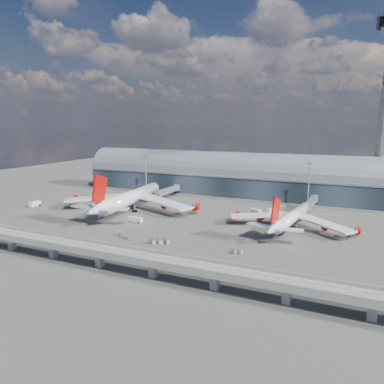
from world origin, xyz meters
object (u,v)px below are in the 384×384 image
at_px(airliner_right, 291,218).
at_px(service_truck_4, 270,211).
at_px(service_truck_5, 256,212).
at_px(service_truck_3, 278,229).
at_px(floodlight_mast_right, 309,185).
at_px(service_truck_1, 96,207).
at_px(cargo_train_0, 160,241).
at_px(cargo_train_1, 125,235).
at_px(service_truck_2, 135,220).
at_px(floodlight_mast_left, 146,174).
at_px(service_truck_0, 35,204).
at_px(cargo_train_2, 237,251).
at_px(airliner_left, 130,198).

relative_size(airliner_right, service_truck_4, 11.16).
bearing_deg(service_truck_5, airliner_right, -105.98).
relative_size(service_truck_3, service_truck_4, 1.01).
distance_m(floodlight_mast_right, service_truck_1, 113.84).
distance_m(cargo_train_0, cargo_train_1, 16.94).
xyz_separation_m(service_truck_1, cargo_train_0, (59.55, -35.58, -0.44)).
bearing_deg(airliner_right, service_truck_2, -157.81).
distance_m(airliner_right, service_truck_1, 102.26).
bearing_deg(service_truck_1, service_truck_5, -74.05).
height_order(service_truck_4, cargo_train_0, service_truck_4).
height_order(floodlight_mast_right, cargo_train_0, floodlight_mast_right).
height_order(floodlight_mast_left, service_truck_4, floodlight_mast_left).
relative_size(airliner_right, cargo_train_1, 5.48).
height_order(service_truck_0, cargo_train_2, service_truck_0).
bearing_deg(airliner_left, cargo_train_2, -36.08).
bearing_deg(airliner_left, cargo_train_0, -52.33).
bearing_deg(service_truck_5, cargo_train_0, -172.68).
relative_size(airliner_left, cargo_train_1, 7.33).
distance_m(airliner_left, service_truck_5, 66.22).
distance_m(service_truck_0, service_truck_5, 121.50).
relative_size(service_truck_0, cargo_train_0, 0.96).
height_order(airliner_left, cargo_train_0, airliner_left).
relative_size(airliner_right, service_truck_0, 7.73).
bearing_deg(service_truck_5, airliner_left, 134.23).
height_order(cargo_train_0, cargo_train_2, cargo_train_0).
height_order(airliner_right, service_truck_5, airliner_right).
relative_size(floodlight_mast_left, service_truck_2, 3.60).
bearing_deg(cargo_train_2, floodlight_mast_right, 11.59).
xyz_separation_m(service_truck_3, cargo_train_2, (-7.79, -32.79, -0.50)).
distance_m(floodlight_mast_right, cargo_train_2, 81.48).
bearing_deg(floodlight_mast_left, airliner_left, -70.05).
bearing_deg(cargo_train_2, cargo_train_0, 114.90).
distance_m(floodlight_mast_left, service_truck_3, 105.94).
distance_m(floodlight_mast_left, service_truck_0, 67.86).
bearing_deg(floodlight_mast_left, service_truck_3, -26.25).
height_order(service_truck_3, cargo_train_1, service_truck_3).
relative_size(service_truck_0, service_truck_2, 1.07).
xyz_separation_m(floodlight_mast_right, service_truck_1, (-103.54, -45.73, -12.25)).
xyz_separation_m(floodlight_mast_left, service_truck_3, (94.36, -46.54, -12.36)).
relative_size(service_truck_4, cargo_train_2, 1.17).
height_order(service_truck_3, service_truck_4, service_truck_4).
relative_size(cargo_train_0, cargo_train_1, 0.74).
height_order(floodlight_mast_right, cargo_train_1, floodlight_mast_right).
xyz_separation_m(airliner_right, service_truck_4, (-14.60, 23.66, -3.45)).
xyz_separation_m(service_truck_2, service_truck_4, (53.77, 43.02, 0.08)).
height_order(service_truck_4, cargo_train_1, service_truck_4).
distance_m(cargo_train_0, cargo_train_2, 30.62).
xyz_separation_m(service_truck_1, service_truck_2, (33.64, -13.19, -0.03)).
bearing_deg(service_truck_1, service_truck_2, -112.93).
bearing_deg(service_truck_2, service_truck_1, 68.73).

